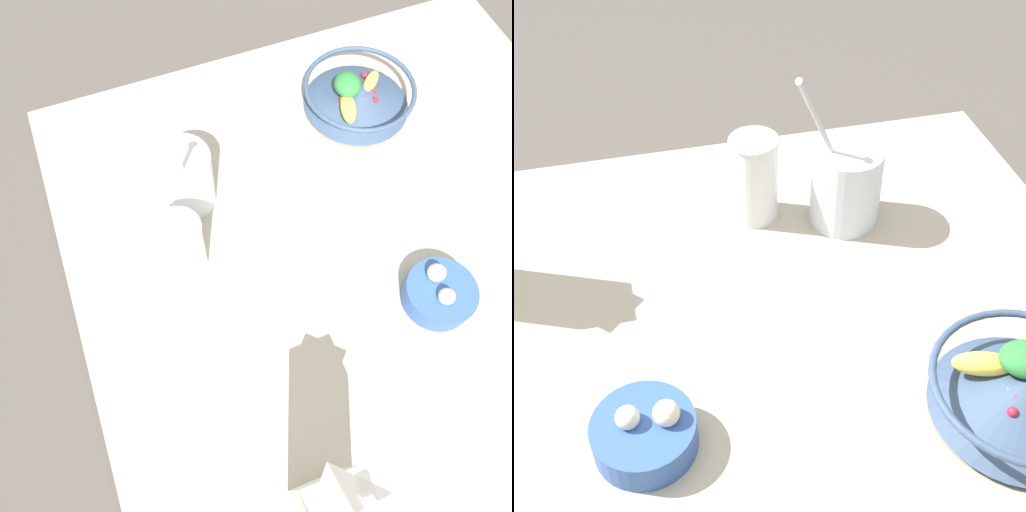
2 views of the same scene
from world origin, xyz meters
TOP-DOWN VIEW (x-y plane):
  - ground_plane at (0.00, 0.00)m, footprint 6.00×6.00m
  - countertop at (0.00, 0.00)m, footprint 1.08×1.08m
  - fruit_bowl at (0.30, -0.12)m, footprint 0.23×0.23m
  - yogurt_tub at (0.21, 0.29)m, footprint 0.14×0.11m
  - drinking_cup at (0.08, 0.33)m, footprint 0.08×0.08m
  - garlic_bowl at (-0.14, -0.06)m, footprint 0.12×0.12m

SIDE VIEW (x-z plane):
  - ground_plane at x=0.00m, z-range 0.00..0.00m
  - countertop at x=0.00m, z-range 0.00..0.03m
  - garlic_bowl at x=-0.14m, z-range 0.02..0.09m
  - fruit_bowl at x=0.30m, z-range 0.03..0.11m
  - yogurt_tub at x=0.21m, z-range -0.02..0.23m
  - drinking_cup at x=0.08m, z-range 0.04..0.18m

